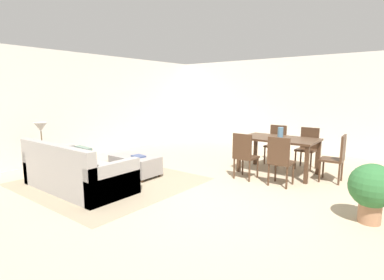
{
  "coord_description": "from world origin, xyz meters",
  "views": [
    {
      "loc": [
        2.56,
        -3.74,
        1.72
      ],
      "look_at": [
        -1.05,
        0.93,
        0.75
      ],
      "focal_mm": 27.75,
      "sensor_mm": 36.0,
      "label": 1
    }
  ],
  "objects_px": {
    "table_lamp": "(41,128)",
    "couch": "(76,173)",
    "book_on_ottoman": "(138,156)",
    "dining_chair_near_left": "(244,153)",
    "dining_table": "(279,142)",
    "vase_centerpiece": "(280,133)",
    "dining_chair_head_east": "(337,156)",
    "dining_chair_near_right": "(280,159)",
    "ottoman_table": "(135,164)",
    "dining_chair_far_left": "(276,142)",
    "dining_chair_far_right": "(308,146)",
    "side_table": "(43,154)",
    "potted_plant": "(372,188)"
  },
  "relations": [
    {
      "from": "dining_chair_far_right",
      "to": "vase_centerpiece",
      "type": "xyz_separation_m",
      "value": [
        -0.33,
        -0.83,
        0.36
      ]
    },
    {
      "from": "vase_centerpiece",
      "to": "book_on_ottoman",
      "type": "relative_size",
      "value": 0.88
    },
    {
      "from": "couch",
      "to": "side_table",
      "type": "height_order",
      "value": "couch"
    },
    {
      "from": "ottoman_table",
      "to": "book_on_ottoman",
      "type": "height_order",
      "value": "book_on_ottoman"
    },
    {
      "from": "table_lamp",
      "to": "ottoman_table",
      "type": "bearing_deg",
      "value": 36.1
    },
    {
      "from": "dining_chair_far_left",
      "to": "side_table",
      "type": "bearing_deg",
      "value": -130.81
    },
    {
      "from": "table_lamp",
      "to": "dining_chair_near_right",
      "type": "xyz_separation_m",
      "value": [
        4.16,
        2.28,
        -0.47
      ]
    },
    {
      "from": "dining_chair_far_left",
      "to": "vase_centerpiece",
      "type": "height_order",
      "value": "vase_centerpiece"
    },
    {
      "from": "dining_table",
      "to": "book_on_ottoman",
      "type": "bearing_deg",
      "value": -136.02
    },
    {
      "from": "vase_centerpiece",
      "to": "couch",
      "type": "bearing_deg",
      "value": -127.83
    },
    {
      "from": "table_lamp",
      "to": "dining_chair_far_right",
      "type": "height_order",
      "value": "table_lamp"
    },
    {
      "from": "side_table",
      "to": "couch",
      "type": "bearing_deg",
      "value": -3.52
    },
    {
      "from": "side_table",
      "to": "dining_chair_far_right",
      "type": "distance_m",
      "value": 5.72
    },
    {
      "from": "dining_chair_near_right",
      "to": "book_on_ottoman",
      "type": "relative_size",
      "value": 3.54
    },
    {
      "from": "table_lamp",
      "to": "dining_chair_far_left",
      "type": "bearing_deg",
      "value": 49.19
    },
    {
      "from": "dining_table",
      "to": "dining_chair_near_right",
      "type": "height_order",
      "value": "dining_chair_near_right"
    },
    {
      "from": "table_lamp",
      "to": "couch",
      "type": "bearing_deg",
      "value": -3.52
    },
    {
      "from": "side_table",
      "to": "dining_chair_near_right",
      "type": "distance_m",
      "value": 4.74
    },
    {
      "from": "couch",
      "to": "dining_chair_near_left",
      "type": "bearing_deg",
      "value": 48.76
    },
    {
      "from": "table_lamp",
      "to": "dining_table",
      "type": "bearing_deg",
      "value": 39.56
    },
    {
      "from": "dining_chair_far_left",
      "to": "dining_chair_far_right",
      "type": "bearing_deg",
      "value": -2.06
    },
    {
      "from": "dining_chair_near_left",
      "to": "vase_centerpiece",
      "type": "distance_m",
      "value": 0.97
    },
    {
      "from": "vase_centerpiece",
      "to": "potted_plant",
      "type": "xyz_separation_m",
      "value": [
        1.86,
        -1.57,
        -0.4
      ]
    },
    {
      "from": "table_lamp",
      "to": "vase_centerpiece",
      "type": "distance_m",
      "value": 4.93
    },
    {
      "from": "potted_plant",
      "to": "table_lamp",
      "type": "bearing_deg",
      "value": -165.06
    },
    {
      "from": "table_lamp",
      "to": "dining_chair_head_east",
      "type": "bearing_deg",
      "value": 32.77
    },
    {
      "from": "dining_chair_head_east",
      "to": "book_on_ottoman",
      "type": "distance_m",
      "value": 3.84
    },
    {
      "from": "ottoman_table",
      "to": "dining_chair_near_left",
      "type": "relative_size",
      "value": 1.1
    },
    {
      "from": "dining_chair_near_right",
      "to": "dining_chair_head_east",
      "type": "relative_size",
      "value": 1.0
    },
    {
      "from": "side_table",
      "to": "dining_chair_far_left",
      "type": "relative_size",
      "value": 0.63
    },
    {
      "from": "dining_chair_far_left",
      "to": "dining_chair_near_right",
      "type": "bearing_deg",
      "value": -66.03
    },
    {
      "from": "dining_chair_near_left",
      "to": "book_on_ottoman",
      "type": "bearing_deg",
      "value": -146.04
    },
    {
      "from": "book_on_ottoman",
      "to": "potted_plant",
      "type": "height_order",
      "value": "potted_plant"
    },
    {
      "from": "ottoman_table",
      "to": "couch",
      "type": "bearing_deg",
      "value": -98.68
    },
    {
      "from": "dining_table",
      "to": "ottoman_table",
      "type": "bearing_deg",
      "value": -138.22
    },
    {
      "from": "table_lamp",
      "to": "vase_centerpiece",
      "type": "xyz_separation_m",
      "value": [
        3.83,
        3.09,
        -0.11
      ]
    },
    {
      "from": "dining_chair_near_right",
      "to": "table_lamp",
      "type": "bearing_deg",
      "value": -151.31
    },
    {
      "from": "dining_chair_far_left",
      "to": "vase_centerpiece",
      "type": "relative_size",
      "value": 4.0
    },
    {
      "from": "dining_table",
      "to": "dining_chair_far_right",
      "type": "distance_m",
      "value": 0.89
    },
    {
      "from": "dining_chair_near_right",
      "to": "book_on_ottoman",
      "type": "distance_m",
      "value": 2.74
    },
    {
      "from": "dining_chair_far_right",
      "to": "vase_centerpiece",
      "type": "bearing_deg",
      "value": -111.48
    },
    {
      "from": "side_table",
      "to": "book_on_ottoman",
      "type": "xyz_separation_m",
      "value": [
        1.68,
        1.1,
        -0.02
      ]
    },
    {
      "from": "dining_table",
      "to": "dining_chair_near_left",
      "type": "xyz_separation_m",
      "value": [
        -0.36,
        -0.85,
        -0.15
      ]
    },
    {
      "from": "ottoman_table",
      "to": "vase_centerpiece",
      "type": "xyz_separation_m",
      "value": [
        2.28,
        1.97,
        0.64
      ]
    },
    {
      "from": "table_lamp",
      "to": "dining_chair_near_left",
      "type": "xyz_separation_m",
      "value": [
        3.43,
        2.28,
        -0.47
      ]
    },
    {
      "from": "couch",
      "to": "dining_chair_near_left",
      "type": "distance_m",
      "value": 3.15
    },
    {
      "from": "couch",
      "to": "potted_plant",
      "type": "xyz_separation_m",
      "value": [
        4.33,
        1.6,
        0.19
      ]
    },
    {
      "from": "dining_chair_near_left",
      "to": "book_on_ottoman",
      "type": "distance_m",
      "value": 2.11
    },
    {
      "from": "book_on_ottoman",
      "to": "dining_chair_near_left",
      "type": "bearing_deg",
      "value": 33.96
    },
    {
      "from": "ottoman_table",
      "to": "dining_chair_far_right",
      "type": "relative_size",
      "value": 1.1
    }
  ]
}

